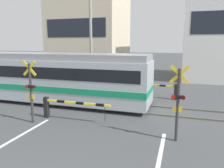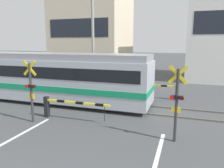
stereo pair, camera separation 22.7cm
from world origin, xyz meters
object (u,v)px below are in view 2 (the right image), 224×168
(commuter_train, at_px, (32,75))
(crossing_signal_right, at_px, (177,101))
(pedestrian, at_px, (148,78))
(crossing_barrier_far, at_px, (164,89))
(crossing_barrier_near, at_px, (62,105))
(crossing_signal_left, at_px, (31,89))

(commuter_train, distance_m, crossing_signal_right, 9.63)
(crossing_signal_right, distance_m, pedestrian, 8.64)
(crossing_barrier_far, relative_size, crossing_signal_right, 1.19)
(crossing_signal_right, xyz_separation_m, pedestrian, (-2.40, 8.27, -0.57))
(crossing_signal_right, height_order, pedestrian, crossing_signal_right)
(crossing_barrier_near, bearing_deg, crossing_signal_right, -8.62)
(crossing_signal_left, bearing_deg, crossing_signal_right, 0.00)
(commuter_train, xyz_separation_m, pedestrian, (6.59, 4.83, -0.62))
(commuter_train, relative_size, crossing_signal_left, 5.35)
(crossing_signal_right, bearing_deg, crossing_barrier_far, 99.52)
(crossing_signal_left, xyz_separation_m, pedestrian, (3.89, 8.27, -0.57))
(crossing_barrier_near, height_order, crossing_signal_left, crossing_signal_left)
(crossing_barrier_far, relative_size, crossing_signal_left, 1.19)
(crossing_barrier_near, distance_m, crossing_signal_left, 1.57)
(crossing_barrier_near, bearing_deg, pedestrian, 69.14)
(commuter_train, xyz_separation_m, crossing_signal_right, (8.99, -3.45, -0.05))
(crossing_barrier_near, distance_m, crossing_barrier_far, 6.85)
(crossing_barrier_near, relative_size, pedestrian, 1.98)
(crossing_signal_left, xyz_separation_m, crossing_signal_right, (6.29, 0.00, 0.00))
(commuter_train, height_order, crossing_signal_left, commuter_train)
(crossing_barrier_near, height_order, pedestrian, pedestrian)
(commuter_train, bearing_deg, crossing_signal_right, -20.96)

